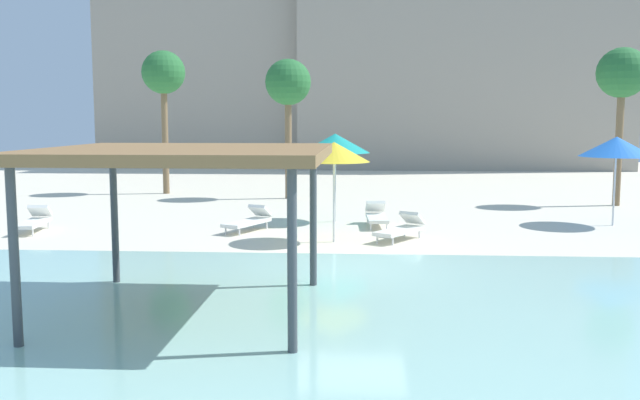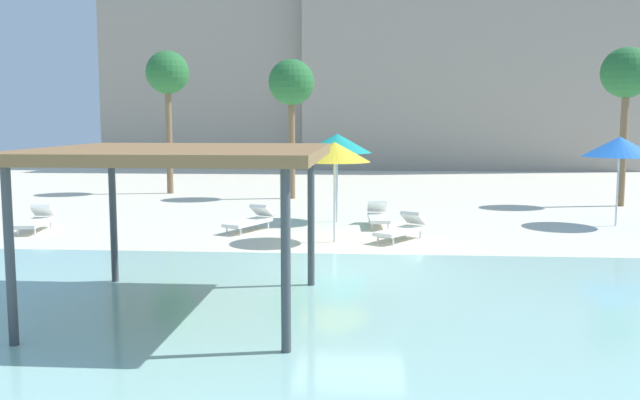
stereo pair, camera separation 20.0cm
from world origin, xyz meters
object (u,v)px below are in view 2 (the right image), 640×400
(beach_umbrella_yellow_1, at_px, (335,152))
(lounge_chair_4, at_px, (403,228))
(palm_tree_1, at_px, (627,76))
(beach_umbrella_teal_0, at_px, (337,143))
(palm_tree_2, at_px, (168,76))
(lounge_chair_3, at_px, (37,220))
(shade_pavilion, at_px, (182,157))
(lounge_chair_1, at_px, (251,220))
(beach_umbrella_blue_2, at_px, (620,147))
(lounge_chair_0, at_px, (378,216))
(palm_tree_0, at_px, (291,85))

(beach_umbrella_yellow_1, distance_m, lounge_chair_4, 2.84)
(lounge_chair_4, relative_size, palm_tree_1, 0.32)
(beach_umbrella_teal_0, relative_size, palm_tree_2, 0.45)
(beach_umbrella_teal_0, height_order, beach_umbrella_yellow_1, beach_umbrella_teal_0)
(palm_tree_2, bearing_deg, lounge_chair_3, -94.81)
(shade_pavilion, distance_m, lounge_chair_1, 9.12)
(beach_umbrella_blue_2, relative_size, lounge_chair_0, 1.44)
(beach_umbrella_blue_2, height_order, palm_tree_0, palm_tree_0)
(beach_umbrella_teal_0, xyz_separation_m, palm_tree_1, (10.64, 4.94, 2.38))
(beach_umbrella_teal_0, distance_m, beach_umbrella_yellow_1, 3.73)
(beach_umbrella_teal_0, bearing_deg, lounge_chair_3, -164.02)
(lounge_chair_4, height_order, palm_tree_0, palm_tree_0)
(lounge_chair_1, xyz_separation_m, palm_tree_2, (-5.46, 10.13, 4.88))
(beach_umbrella_teal_0, bearing_deg, shade_pavilion, -100.74)
(beach_umbrella_yellow_1, height_order, lounge_chair_4, beach_umbrella_yellow_1)
(beach_umbrella_teal_0, distance_m, beach_umbrella_blue_2, 8.72)
(beach_umbrella_blue_2, bearing_deg, palm_tree_1, 69.65)
(lounge_chair_0, distance_m, lounge_chair_4, 2.55)
(beach_umbrella_yellow_1, xyz_separation_m, beach_umbrella_blue_2, (8.59, 3.48, 0.03))
(beach_umbrella_yellow_1, distance_m, lounge_chair_3, 9.26)
(lounge_chair_0, bearing_deg, beach_umbrella_blue_2, 91.05)
(beach_umbrella_blue_2, height_order, lounge_chair_4, beach_umbrella_blue_2)
(lounge_chair_1, distance_m, palm_tree_2, 12.50)
(lounge_chair_0, relative_size, lounge_chair_1, 0.98)
(beach_umbrella_yellow_1, height_order, lounge_chair_3, beach_umbrella_yellow_1)
(beach_umbrella_yellow_1, relative_size, lounge_chair_4, 1.41)
(lounge_chair_1, relative_size, palm_tree_0, 0.34)
(lounge_chair_3, distance_m, lounge_chair_4, 10.83)
(lounge_chair_1, xyz_separation_m, palm_tree_0, (0.23, 8.53, 4.38))
(beach_umbrella_yellow_1, bearing_deg, lounge_chair_4, 13.82)
(beach_umbrella_yellow_1, distance_m, lounge_chair_1, 3.75)
(beach_umbrella_teal_0, height_order, lounge_chair_0, beach_umbrella_teal_0)
(beach_umbrella_yellow_1, bearing_deg, shade_pavilion, -107.11)
(lounge_chair_0, height_order, palm_tree_0, palm_tree_0)
(beach_umbrella_blue_2, distance_m, palm_tree_2, 18.83)
(lounge_chair_0, height_order, lounge_chair_1, same)
(palm_tree_0, bearing_deg, palm_tree_2, 164.34)
(lounge_chair_3, bearing_deg, palm_tree_0, 136.02)
(lounge_chair_3, bearing_deg, palm_tree_2, 167.19)
(beach_umbrella_yellow_1, relative_size, lounge_chair_1, 1.37)
(beach_umbrella_blue_2, bearing_deg, beach_umbrella_teal_0, 178.40)
(beach_umbrella_teal_0, bearing_deg, palm_tree_1, 24.92)
(beach_umbrella_blue_2, relative_size, palm_tree_0, 0.48)
(lounge_chair_3, relative_size, palm_tree_0, 0.34)
(lounge_chair_0, xyz_separation_m, palm_tree_1, (9.31, 5.75, 4.59))
(beach_umbrella_blue_2, distance_m, palm_tree_1, 6.05)
(palm_tree_1, height_order, palm_tree_2, palm_tree_2)
(lounge_chair_4, bearing_deg, beach_umbrella_teal_0, -115.29)
(palm_tree_2, bearing_deg, beach_umbrella_teal_0, -45.81)
(beach_umbrella_blue_2, xyz_separation_m, lounge_chair_3, (-17.53, -2.28, -2.13))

